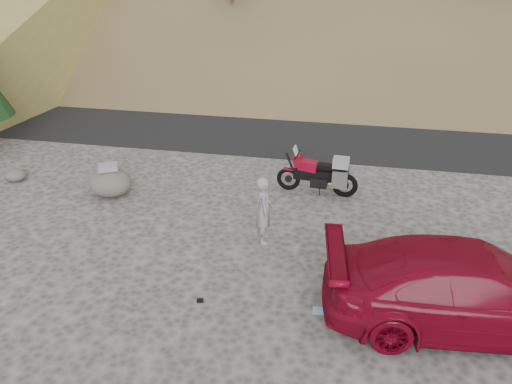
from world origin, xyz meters
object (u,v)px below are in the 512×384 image
Objects in this scene: boulder at (110,182)px; motorcycle at (321,175)px; red_car at (463,321)px; man at (264,240)px.

motorcycle is at bearing 11.83° from boulder.
motorcycle reaches higher than red_car.
man is at bearing -18.19° from boulder.
motorcycle is at bearing 26.78° from red_car.
boulder is at bearing 63.04° from man.
motorcycle reaches higher than man.
red_car is 10.21m from boulder.
red_car is at bearing -53.08° from motorcycle.
motorcycle reaches higher than boulder.
boulder reaches higher than red_car.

